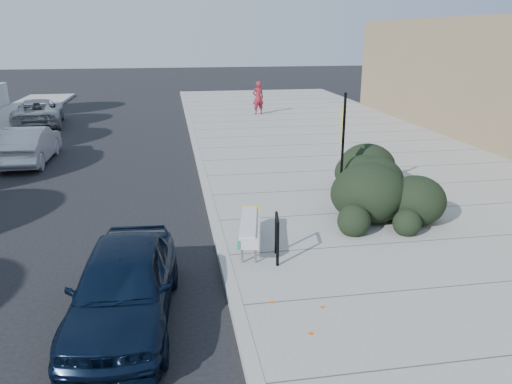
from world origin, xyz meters
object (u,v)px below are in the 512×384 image
at_px(wagon_silver, 29,145).
at_px(pedestrian, 258,98).
at_px(bench, 250,226).
at_px(bike_rack, 277,233).
at_px(sedan_navy, 124,285).
at_px(suv_silver, 39,112).
at_px(sign_post, 342,142).

distance_m(wagon_silver, pedestrian, 13.21).
height_order(bench, wagon_silver, wagon_silver).
bearing_deg(bench, pedestrian, 90.32).
distance_m(bike_rack, sedan_navy, 3.25).
xyz_separation_m(bench, suv_silver, (-8.10, 17.05, 0.04)).
height_order(sign_post, wagon_silver, sign_post).
height_order(bench, sedan_navy, sedan_navy).
bearing_deg(bench, wagon_silver, 136.91).
distance_m(sedan_navy, suv_silver, 20.13).
distance_m(bench, wagon_silver, 11.21).
distance_m(bench, sign_post, 4.08).
height_order(bike_rack, sedan_navy, sedan_navy).
xyz_separation_m(bench, sedan_navy, (-2.41, -2.26, 0.04)).
xyz_separation_m(bench, wagon_silver, (-6.60, 9.06, 0.04)).
bearing_deg(bench, suv_silver, 126.26).
bearing_deg(sign_post, pedestrian, 106.23).
height_order(bike_rack, wagon_silver, wagon_silver).
relative_size(sign_post, pedestrian, 1.61).
relative_size(bench, sign_post, 0.69).
height_order(bike_rack, pedestrian, pedestrian).
bearing_deg(sign_post, wagon_silver, 163.72).
bearing_deg(wagon_silver, bike_rack, 126.15).
distance_m(sign_post, wagon_silver, 11.51).
relative_size(sedan_navy, suv_silver, 0.81).
height_order(wagon_silver, suv_silver, suv_silver).
relative_size(bench, pedestrian, 1.12).
bearing_deg(bike_rack, sign_post, 62.65).
distance_m(bike_rack, sign_post, 4.26).
relative_size(sedan_navy, wagon_silver, 0.96).
height_order(bike_rack, suv_silver, suv_silver).
distance_m(bike_rack, suv_silver, 19.67).
distance_m(bike_rack, pedestrian, 18.70).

